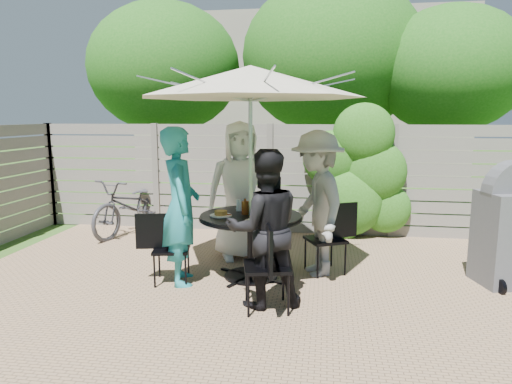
# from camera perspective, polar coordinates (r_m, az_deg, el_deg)

# --- Properties ---
(backyard_envelope) EXTENTS (60.00, 60.00, 5.00)m
(backyard_envelope) POSITION_cam_1_polar(r_m,az_deg,el_deg) (14.87, 5.63, 11.88)
(backyard_envelope) COLOR #35541A
(backyard_envelope) RESTS_ON ground
(patio_table) EXTENTS (1.55, 1.55, 0.80)m
(patio_table) POSITION_cam_1_polar(r_m,az_deg,el_deg) (5.54, -0.67, -5.31)
(patio_table) COLOR black
(patio_table) RESTS_ON ground
(umbrella) EXTENTS (3.34, 3.34, 2.54)m
(umbrella) POSITION_cam_1_polar(r_m,az_deg,el_deg) (5.37, -0.70, 13.60)
(umbrella) COLOR silver
(umbrella) RESTS_ON ground
(chair_back) EXTENTS (0.55, 0.68, 0.89)m
(chair_back) POSITION_cam_1_polar(r_m,az_deg,el_deg) (6.54, -2.11, -5.64)
(chair_back) COLOR black
(chair_back) RESTS_ON ground
(person_back) EXTENTS (1.08, 0.88, 1.91)m
(person_back) POSITION_cam_1_polar(r_m,az_deg,el_deg) (6.26, -1.97, 0.13)
(person_back) COLOR silver
(person_back) RESTS_ON ground
(chair_left) EXTENTS (0.65, 0.49, 0.85)m
(chair_left) POSITION_cam_1_polar(r_m,az_deg,el_deg) (5.56, -10.62, -8.67)
(chair_left) COLOR black
(chair_left) RESTS_ON ground
(person_left) EXTENTS (0.64, 0.79, 1.86)m
(person_left) POSITION_cam_1_polar(r_m,az_deg,el_deg) (5.39, -9.41, -1.82)
(person_left) COLOR teal
(person_left) RESTS_ON ground
(chair_front) EXTENTS (0.55, 0.72, 0.95)m
(chair_front) POSITION_cam_1_polar(r_m,az_deg,el_deg) (4.72, 1.36, -11.44)
(chair_front) COLOR black
(chair_front) RESTS_ON ground
(person_front) EXTENTS (0.96, 0.86, 1.65)m
(person_front) POSITION_cam_1_polar(r_m,az_deg,el_deg) (4.69, 1.07, -4.68)
(person_front) COLOR black
(person_front) RESTS_ON ground
(chair_right) EXTENTS (0.68, 0.58, 0.90)m
(chair_right) POSITION_cam_1_polar(r_m,az_deg,el_deg) (5.86, 8.75, -7.52)
(chair_right) COLOR black
(chair_right) RESTS_ON ground
(person_right) EXTENTS (1.02, 1.32, 1.81)m
(person_right) POSITION_cam_1_polar(r_m,az_deg,el_deg) (5.66, 7.63, -1.47)
(person_right) COLOR #9B9996
(person_right) RESTS_ON ground
(plate_back) EXTENTS (0.26, 0.26, 0.06)m
(plate_back) POSITION_cam_1_polar(r_m,az_deg,el_deg) (5.83, -1.28, -1.89)
(plate_back) COLOR white
(plate_back) RESTS_ON patio_table
(plate_left) EXTENTS (0.26, 0.26, 0.06)m
(plate_left) POSITION_cam_1_polar(r_m,az_deg,el_deg) (5.43, -4.42, -2.76)
(plate_left) COLOR white
(plate_left) RESTS_ON patio_table
(plate_front) EXTENTS (0.26, 0.26, 0.06)m
(plate_front) POSITION_cam_1_polar(r_m,az_deg,el_deg) (5.14, 0.02, -3.45)
(plate_front) COLOR white
(plate_front) RESTS_ON patio_table
(plate_right) EXTENTS (0.26, 0.26, 0.06)m
(plate_right) POSITION_cam_1_polar(r_m,az_deg,el_deg) (5.55, 2.99, -2.47)
(plate_right) COLOR white
(plate_right) RESTS_ON patio_table
(plate_extra) EXTENTS (0.24, 0.24, 0.06)m
(plate_extra) POSITION_cam_1_polar(r_m,az_deg,el_deg) (5.23, 1.84, -3.22)
(plate_extra) COLOR white
(plate_extra) RESTS_ON patio_table
(glass_back) EXTENTS (0.07, 0.07, 0.14)m
(glass_back) POSITION_cam_1_polar(r_m,az_deg,el_deg) (5.71, -2.16, -1.67)
(glass_back) COLOR silver
(glass_back) RESTS_ON patio_table
(glass_front) EXTENTS (0.07, 0.07, 0.14)m
(glass_front) POSITION_cam_1_polar(r_m,az_deg,el_deg) (5.24, 0.94, -2.67)
(glass_front) COLOR silver
(glass_front) RESTS_ON patio_table
(glass_right) EXTENTS (0.07, 0.07, 0.14)m
(glass_right) POSITION_cam_1_polar(r_m,az_deg,el_deg) (5.62, 1.75, -1.84)
(glass_right) COLOR silver
(glass_right) RESTS_ON patio_table
(syrup_jug) EXTENTS (0.09, 0.09, 0.16)m
(syrup_jug) POSITION_cam_1_polar(r_m,az_deg,el_deg) (5.51, -1.38, -1.97)
(syrup_jug) COLOR #59280C
(syrup_jug) RESTS_ON patio_table
(coffee_cup) EXTENTS (0.08, 0.08, 0.12)m
(coffee_cup) POSITION_cam_1_polar(r_m,az_deg,el_deg) (5.70, -0.06, -1.78)
(coffee_cup) COLOR #C6B293
(coffee_cup) RESTS_ON patio_table
(bicycle) EXTENTS (1.13, 1.94, 0.96)m
(bicycle) POSITION_cam_1_polar(r_m,az_deg,el_deg) (7.97, -15.20, -1.64)
(bicycle) COLOR #333338
(bicycle) RESTS_ON ground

